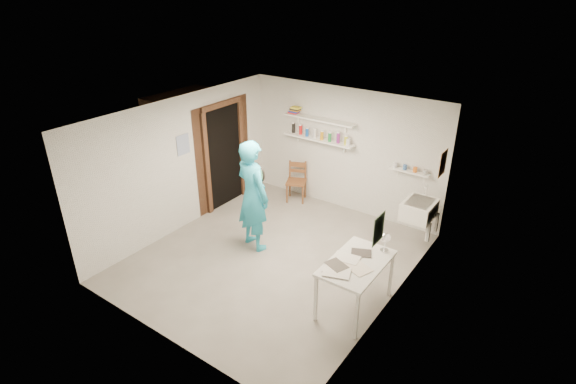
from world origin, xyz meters
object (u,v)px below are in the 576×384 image
Objects in this scene: wall_clock at (258,173)px; work_table at (355,285)px; belfast_sink at (419,209)px; man at (253,196)px; wooden_chair at (296,182)px; desk_lamp at (386,238)px.

wall_clock is 2.47m from work_table.
belfast_sink is 0.53× the size of work_table.
belfast_sink is at bearing -130.50° from man.
belfast_sink is 2.75m from wall_clock.
belfast_sink is at bearing -29.56° from wooden_chair.
wall_clock reaches higher than belfast_sink.
desk_lamp reaches higher than wooden_chair.
work_table is at bearing -177.29° from man.
man is at bearing 168.17° from work_table.
wooden_chair reaches higher than work_table.
man is 1.94m from wooden_chair.
belfast_sink is 2.66m from wooden_chair.
man reaches higher than wooden_chair.
wall_clock is at bearing -149.44° from belfast_sink.
wall_clock is 0.30× the size of work_table.
wall_clock is 2.41× the size of desk_lamp.
belfast_sink is 1.60m from desk_lamp.
man is 2.31× the size of wooden_chair.
belfast_sink is 1.75× the size of wall_clock.
desk_lamp is (2.71, -1.82, 0.57)m from wooden_chair.
wall_clock is at bearing -102.96° from wooden_chair.
man reaches higher than work_table.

